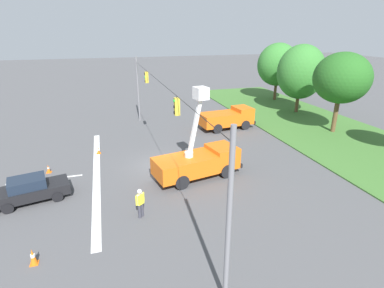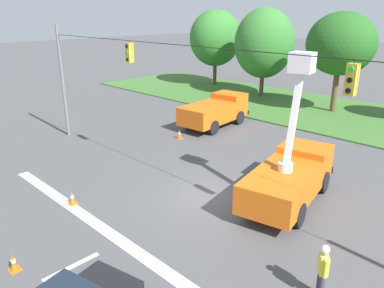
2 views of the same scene
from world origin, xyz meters
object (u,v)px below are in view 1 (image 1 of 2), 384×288
tree_far_west (278,65)px  tree_west (301,72)px  utility_truck_bucket_lift (198,160)px  road_worker (140,202)px  sedan_black (30,189)px  utility_truck_support_near (228,118)px  traffic_cone_mid_right (98,150)px  traffic_cone_mid_left (33,257)px  traffic_cone_foreground_right (193,129)px  tree_centre (342,78)px  traffic_cone_foreground_left (48,169)px

tree_far_west → tree_west: tree_west is taller
utility_truck_bucket_lift → road_worker: size_ratio=3.71×
tree_far_west → road_worker: 34.04m
sedan_black → utility_truck_support_near: bearing=120.3°
road_worker → traffic_cone_mid_right: size_ratio=2.89×
sedan_black → traffic_cone_mid_left: 6.05m
tree_west → utility_truck_bucket_lift: size_ratio=1.27×
sedan_black → tree_west: bearing=115.8°
sedan_black → traffic_cone_foreground_right: (-9.82, 13.38, -0.47)m
tree_west → traffic_cone_mid_left: size_ratio=10.51×
tree_centre → traffic_cone_mid_right: tree_centre is taller
traffic_cone_foreground_right → traffic_cone_mid_right: traffic_cone_foreground_right is taller
tree_centre → utility_truck_bucket_lift: (5.60, -16.36, -4.24)m
tree_west → traffic_cone_mid_right: bearing=-74.0°
tree_far_west → tree_west: size_ratio=0.98×
traffic_cone_mid_left → tree_centre: bearing=114.1°
utility_truck_bucket_lift → sedan_black: bearing=-89.2°
tree_west → tree_centre: tree_west is taller
tree_far_west → tree_centre: (15.12, -2.27, 0.33)m
road_worker → traffic_cone_mid_right: road_worker is taller
road_worker → tree_far_west: bearing=136.6°
utility_truck_bucket_lift → traffic_cone_foreground_right: size_ratio=10.02×
road_worker → traffic_cone_foreground_right: (-13.48, 7.14, -0.68)m
road_worker → traffic_cone_mid_left: size_ratio=2.22×
tree_far_west → traffic_cone_mid_right: 29.58m
road_worker → traffic_cone_foreground_left: (-7.62, -5.84, -0.70)m
utility_truck_support_near → traffic_cone_foreground_left: 17.96m
tree_far_west → traffic_cone_mid_right: bearing=-61.0°
traffic_cone_foreground_left → traffic_cone_mid_right: 4.49m
utility_truck_bucket_lift → utility_truck_support_near: utility_truck_bucket_lift is taller
sedan_black → traffic_cone_foreground_right: size_ratio=6.98×
tree_centre → utility_truck_bucket_lift: size_ratio=1.22×
sedan_black → traffic_cone_mid_right: 7.80m
road_worker → traffic_cone_foreground_left: bearing=-142.5°
tree_centre → traffic_cone_foreground_right: size_ratio=12.21×
tree_far_west → tree_west: (7.21, -1.20, -0.11)m
tree_centre → road_worker: tree_centre is taller
utility_truck_support_near → traffic_cone_mid_left: bearing=-45.3°
tree_far_west → utility_truck_bucket_lift: (20.72, -18.63, -3.91)m
tree_far_west → traffic_cone_foreground_left: 33.98m
traffic_cone_mid_left → traffic_cone_mid_right: traffic_cone_mid_left is taller
tree_far_west → utility_truck_bucket_lift: tree_far_west is taller
tree_centre → sedan_black: bearing=-78.1°
tree_centre → traffic_cone_mid_left: 29.04m
traffic_cone_mid_right → utility_truck_support_near: bearing=104.3°
traffic_cone_foreground_right → tree_far_west: bearing=124.5°
road_worker → traffic_cone_foreground_left: 9.62m
road_worker → traffic_cone_foreground_right: road_worker is taller
tree_west → utility_truck_bucket_lift: tree_west is taller
tree_centre → traffic_cone_mid_left: size_ratio=10.05×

